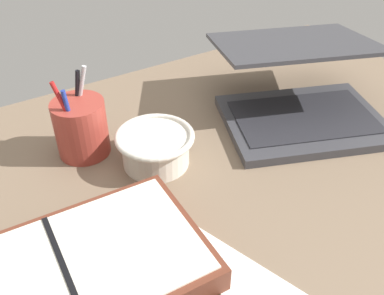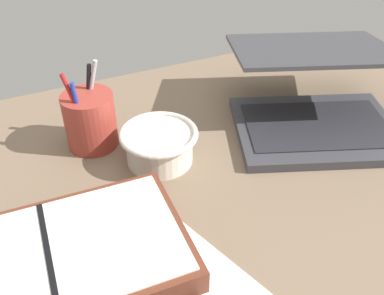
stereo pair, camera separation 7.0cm
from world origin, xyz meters
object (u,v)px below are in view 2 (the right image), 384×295
(laptop, at_px, (315,101))
(bowl, at_px, (159,144))
(planner, at_px, (51,264))
(pen_cup, at_px, (90,120))

(laptop, xyz_separation_m, bowl, (-0.33, 0.02, -0.02))
(planner, bearing_deg, bowl, 40.23)
(bowl, bearing_deg, laptop, -2.87)
(bowl, height_order, pen_cup, pen_cup)
(bowl, distance_m, planner, 0.29)
(laptop, bearing_deg, pen_cup, -174.41)
(planner, bearing_deg, laptop, 18.33)
(laptop, height_order, planner, laptop)
(pen_cup, height_order, planner, pen_cup)
(laptop, relative_size, bowl, 3.03)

